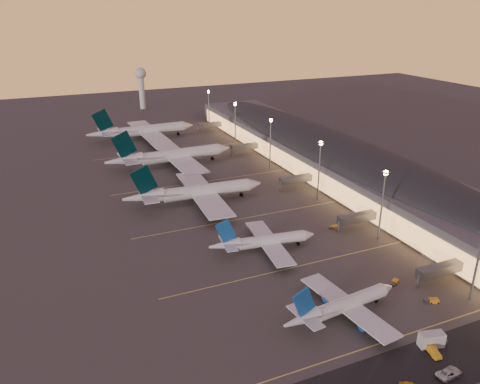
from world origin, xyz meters
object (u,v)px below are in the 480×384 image
airliner_wide_mid (171,156)px  baggage_tug_c (334,227)px  airliner_wide_far (142,131)px  service_van_e (449,373)px  baggage_tug_b (394,282)px  airliner_narrow_north (263,241)px  service_van_d (432,350)px  baggage_tug_a (432,301)px  radar_tower (141,81)px  catering_truck_a (433,340)px  airliner_narrow_south (342,306)px  airliner_wide_near (195,192)px

airliner_wide_mid → baggage_tug_c: (35.73, -95.13, -5.02)m
airliner_wide_far → service_van_e: 227.23m
baggage_tug_b → airliner_narrow_north: bearing=99.4°
service_van_d → baggage_tug_a: bearing=55.8°
service_van_d → airliner_wide_mid: bearing=106.6°
baggage_tug_c → airliner_narrow_north: bearing=-165.8°
radar_tower → catering_truck_a: (1.46, -310.69, -20.12)m
airliner_wide_mid → radar_tower: bearing=80.6°
baggage_tug_a → service_van_d: bearing=-114.2°
baggage_tug_c → service_van_e: 76.05m
service_van_e → airliner_narrow_south: bearing=15.2°
baggage_tug_a → baggage_tug_c: (1.66, 50.65, -0.08)m
baggage_tug_c → service_van_d: service_van_d is taller
airliner_wide_far → radar_tower: 97.22m
airliner_wide_far → catering_truck_a: airliner_wide_far is taller
airliner_narrow_south → airliner_wide_far: bearing=86.3°
airliner_wide_near → airliner_wide_mid: bearing=88.9°
airliner_wide_far → service_van_e: bearing=-87.6°
radar_tower → service_van_e: radar_tower is taller
baggage_tug_a → radar_tower: bearing=112.9°
service_van_d → airliner_wide_near: bearing=111.6°
airliner_wide_mid → service_van_e: bearing=-86.6°
airliner_wide_mid → airliner_narrow_north: bearing=-89.9°
airliner_wide_far → radar_tower: size_ratio=2.05×
baggage_tug_a → baggage_tug_b: bearing=125.3°
catering_truck_a → service_van_d: catering_truck_a is taller
airliner_narrow_north → baggage_tug_b: (26.92, -34.14, -2.95)m
baggage_tug_c → airliner_narrow_south: bearing=-116.5°
baggage_tug_a → catering_truck_a: 19.24m
airliner_wide_near → service_van_e: (20.48, -117.18, -4.03)m
airliner_wide_far → airliner_narrow_south: bearing=-89.7°
baggage_tug_a → service_van_e: (-17.54, -22.93, 0.33)m
catering_truck_a → airliner_wide_far: bearing=108.8°
airliner_wide_far → service_van_d: 220.36m
airliner_wide_near → baggage_tug_b: airliner_wide_near is taller
airliner_narrow_south → service_van_e: (9.54, -27.77, -2.54)m
airliner_narrow_south → baggage_tug_a: (27.07, -4.84, -2.88)m
airliner_narrow_south → service_van_e: bearing=-77.4°
airliner_narrow_north → baggage_tug_c: (31.78, 4.79, -2.98)m
airliner_narrow_north → baggage_tug_a: size_ratio=8.75×
service_van_d → airliner_wide_far: bearing=105.4°
airliner_wide_mid → catering_truck_a: 160.88m
airliner_narrow_south → airliner_narrow_north: airliner_narrow_north is taller
catering_truck_a → service_van_e: size_ratio=1.12×
airliner_narrow_south → airliner_wide_near: bearing=90.7°
airliner_narrow_north → baggage_tug_b: size_ratio=9.66×
airliner_wide_near → service_van_e: size_ratio=9.46×
airliner_wide_near → baggage_tug_a: airliner_wide_near is taller
airliner_wide_far → baggage_tug_b: (32.80, -191.77, -4.99)m
baggage_tug_c → catering_truck_a: size_ratio=0.50×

